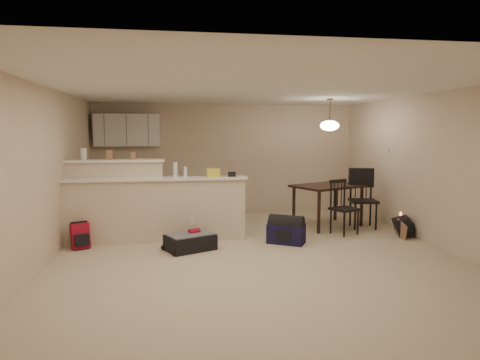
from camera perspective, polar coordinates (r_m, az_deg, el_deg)
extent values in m
plane|color=#C5B397|center=(6.75, 1.77, -9.53)|extent=(7.00, 7.00, 0.00)
plane|color=white|center=(6.53, 1.85, 12.08)|extent=(7.00, 7.00, 0.00)
cube|color=beige|center=(9.97, -1.89, 2.91)|extent=(6.00, 0.02, 2.50)
cube|color=beige|center=(3.18, 13.50, -4.66)|extent=(6.00, 0.02, 2.50)
cube|color=beige|center=(6.66, -24.47, 0.63)|extent=(0.02, 7.00, 2.50)
cube|color=beige|center=(7.66, 24.45, 1.31)|extent=(0.02, 7.00, 2.50)
cube|color=beige|center=(7.41, -11.03, -4.05)|extent=(3.00, 0.28, 1.05)
cube|color=white|center=(7.33, -11.12, 0.14)|extent=(3.08, 0.38, 0.04)
cube|color=beige|center=(7.66, -16.23, -2.71)|extent=(1.60, 0.24, 1.35)
cube|color=white|center=(7.59, -16.39, 2.48)|extent=(1.68, 0.34, 0.04)
cube|color=white|center=(9.76, -14.79, 6.45)|extent=(1.40, 0.34, 0.70)
cube|color=white|center=(9.71, -13.45, -2.10)|extent=(1.80, 0.60, 0.90)
cube|color=beige|center=(8.97, 19.03, 3.78)|extent=(0.02, 0.12, 0.12)
cylinder|color=silver|center=(7.66, -20.13, 3.29)|extent=(0.10, 0.10, 0.20)
cube|color=#94684C|center=(7.59, -17.01, 3.22)|extent=(0.10, 0.07, 0.16)
cube|color=#94684C|center=(7.55, -14.06, 3.14)|extent=(0.08, 0.06, 0.12)
cylinder|color=silver|center=(7.31, -8.62, 1.35)|extent=(0.07, 0.07, 0.26)
cylinder|color=silver|center=(7.32, -7.30, 1.06)|extent=(0.06, 0.06, 0.18)
cube|color=#94684C|center=(7.35, -3.60, 0.97)|extent=(0.22, 0.18, 0.14)
cube|color=#94684C|center=(7.39, -1.08, 0.77)|extent=(0.12, 0.10, 0.08)
cube|color=black|center=(8.57, 11.68, -0.78)|extent=(1.57, 1.35, 0.04)
cylinder|color=black|center=(7.98, 10.47, -4.27)|extent=(0.06, 0.06, 0.78)
cylinder|color=black|center=(8.80, 15.90, -3.42)|extent=(0.06, 0.06, 0.78)
cylinder|color=black|center=(8.50, 7.19, -3.57)|extent=(0.06, 0.06, 0.78)
cylinder|color=black|center=(9.27, 12.61, -2.84)|extent=(0.06, 0.06, 0.78)
cylinder|color=brown|center=(8.51, 11.90, 8.92)|extent=(0.02, 0.02, 0.50)
cylinder|color=brown|center=(8.53, 11.94, 10.47)|extent=(0.12, 0.12, 0.03)
ellipsoid|color=white|center=(8.50, 11.86, 7.11)|extent=(0.36, 0.36, 0.20)
cube|color=black|center=(6.86, -6.65, -8.25)|extent=(0.86, 0.73, 0.25)
cube|color=maroon|center=(7.34, -20.53, -7.00)|extent=(0.32, 0.26, 0.41)
cube|color=#131034|center=(7.25, 6.18, -7.12)|extent=(0.68, 0.59, 0.33)
cube|color=black|center=(8.25, 20.90, -5.85)|extent=(0.37, 0.44, 0.33)
cube|color=#94684C|center=(8.06, 20.70, -6.26)|extent=(0.04, 0.38, 0.29)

